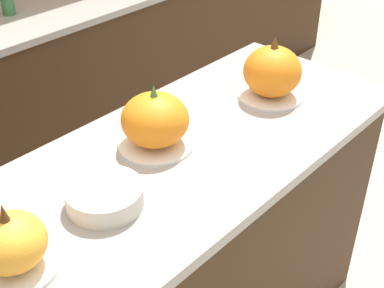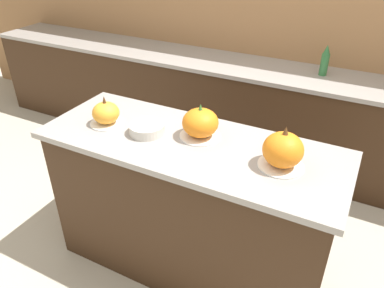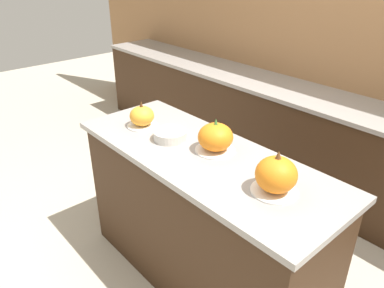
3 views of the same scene
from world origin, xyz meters
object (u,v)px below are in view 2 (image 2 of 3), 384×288
(pumpkin_cake_center, at_px, (200,124))
(bottle_tall, at_px, (325,61))
(pumpkin_cake_left, at_px, (106,114))
(mixing_bowl, at_px, (147,129))
(pumpkin_cake_right, at_px, (283,150))

(pumpkin_cake_center, distance_m, bottle_tall, 1.50)
(pumpkin_cake_left, distance_m, bottle_tall, 1.83)
(pumpkin_cake_center, distance_m, mixing_bowl, 0.31)
(pumpkin_cake_center, xyz_separation_m, pumpkin_cake_right, (0.48, -0.08, 0.01))
(pumpkin_cake_left, xyz_separation_m, pumpkin_cake_center, (0.55, 0.12, 0.02))
(pumpkin_cake_left, xyz_separation_m, bottle_tall, (0.95, 1.57, -0.01))
(bottle_tall, bearing_deg, pumpkin_cake_left, -121.20)
(pumpkin_cake_center, height_order, mixing_bowl, pumpkin_cake_center)
(pumpkin_cake_center, xyz_separation_m, bottle_tall, (0.40, 1.45, -0.02))
(bottle_tall, xyz_separation_m, mixing_bowl, (-0.68, -1.55, -0.03))
(pumpkin_cake_left, bearing_deg, pumpkin_cake_center, 11.97)
(pumpkin_cake_right, xyz_separation_m, bottle_tall, (-0.08, 1.53, -0.03))
(pumpkin_cake_right, bearing_deg, pumpkin_cake_center, 171.06)
(pumpkin_cake_center, bearing_deg, mixing_bowl, -160.15)
(pumpkin_cake_center, height_order, bottle_tall, pumpkin_cake_center)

